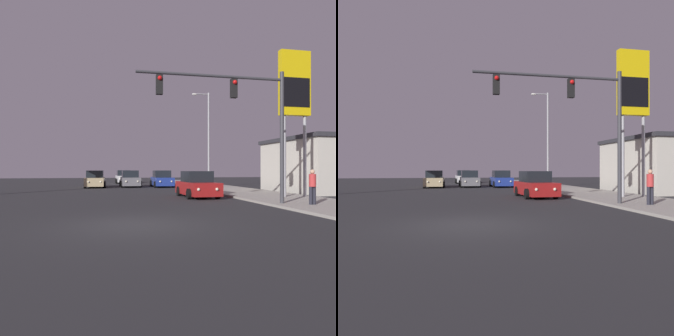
% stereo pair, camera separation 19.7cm
% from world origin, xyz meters
% --- Properties ---
extents(ground_plane, '(120.00, 120.00, 0.00)m').
position_xyz_m(ground_plane, '(0.00, 0.00, 0.00)').
color(ground_plane, '#28282B').
extents(sidewalk_right, '(5.00, 60.00, 0.12)m').
position_xyz_m(sidewalk_right, '(9.50, 10.00, 0.06)').
color(sidewalk_right, '#9E998E').
rests_on(sidewalk_right, ground).
extents(car_blue, '(2.04, 4.32, 1.68)m').
position_xyz_m(car_blue, '(4.99, 22.33, 0.76)').
color(car_blue, navy).
rests_on(car_blue, ground).
extents(car_white, '(2.04, 4.33, 1.68)m').
position_xyz_m(car_white, '(1.75, 32.26, 0.76)').
color(car_white, silver).
rests_on(car_white, ground).
extents(car_tan, '(2.04, 4.34, 1.68)m').
position_xyz_m(car_tan, '(-1.68, 22.65, 0.76)').
color(car_tan, tan).
rests_on(car_tan, ground).
extents(car_red, '(2.04, 4.34, 1.68)m').
position_xyz_m(car_red, '(4.99, 9.73, 0.76)').
color(car_red, maroon).
rests_on(car_red, ground).
extents(car_grey, '(2.04, 4.32, 1.68)m').
position_xyz_m(car_grey, '(1.82, 23.07, 0.76)').
color(car_grey, slate).
rests_on(car_grey, ground).
extents(traffic_light_mast, '(7.35, 0.36, 6.50)m').
position_xyz_m(traffic_light_mast, '(5.61, 4.18, 4.73)').
color(traffic_light_mast, '#38383D').
rests_on(traffic_light_mast, sidewalk_right).
extents(street_lamp, '(1.74, 0.24, 9.00)m').
position_xyz_m(street_lamp, '(8.87, 19.34, 5.12)').
color(street_lamp, '#99999E').
rests_on(street_lamp, sidewalk_right).
extents(gas_station_sign, '(2.00, 0.42, 9.00)m').
position_xyz_m(gas_station_sign, '(10.65, 7.70, 6.62)').
color(gas_station_sign, '#99999E').
rests_on(gas_station_sign, sidewalk_right).
extents(pedestrian_on_sidewalk, '(0.34, 0.32, 1.67)m').
position_xyz_m(pedestrian_on_sidewalk, '(8.78, 3.32, 1.03)').
color(pedestrian_on_sidewalk, '#23232D').
rests_on(pedestrian_on_sidewalk, sidewalk_right).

